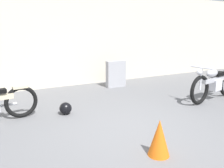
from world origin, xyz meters
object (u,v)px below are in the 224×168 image
(stone_marker, at_px, (116,74))
(motorcycle_silver, at_px, (214,83))
(traffic_cone, at_px, (159,138))
(helmet, at_px, (66,108))

(stone_marker, distance_m, motorcycle_silver, 2.93)
(stone_marker, xyz_separation_m, traffic_cone, (-1.54, -4.08, -0.14))
(stone_marker, distance_m, helmet, 2.83)
(stone_marker, xyz_separation_m, motorcycle_silver, (1.55, -2.48, 0.03))
(traffic_cone, height_order, motorcycle_silver, motorcycle_silver)
(helmet, bearing_deg, stone_marker, 38.29)
(helmet, height_order, motorcycle_silver, motorcycle_silver)
(helmet, bearing_deg, traffic_cone, -73.96)
(stone_marker, height_order, helmet, stone_marker)
(stone_marker, relative_size, traffic_cone, 1.52)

